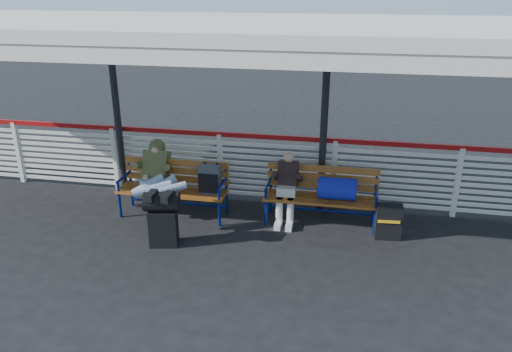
% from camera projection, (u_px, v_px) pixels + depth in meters
% --- Properties ---
extents(ground, '(60.00, 60.00, 0.00)m').
position_uv_depth(ground, '(188.00, 249.00, 7.34)').
color(ground, black).
rests_on(ground, ground).
extents(fence, '(12.08, 0.08, 1.24)m').
position_uv_depth(fence, '(220.00, 163.00, 8.83)').
color(fence, silver).
rests_on(fence, ground).
extents(canopy, '(12.60, 3.60, 3.16)m').
position_uv_depth(canopy, '(197.00, 29.00, 7.02)').
color(canopy, silver).
rests_on(canopy, ground).
extents(luggage_stack, '(0.56, 0.38, 0.85)m').
position_uv_depth(luggage_stack, '(163.00, 217.00, 7.28)').
color(luggage_stack, black).
rests_on(luggage_stack, ground).
extents(bench_left, '(1.80, 0.56, 0.94)m').
position_uv_depth(bench_left, '(186.00, 182.00, 8.17)').
color(bench_left, '#A45B1F').
rests_on(bench_left, ground).
extents(bench_right, '(1.80, 0.56, 0.92)m').
position_uv_depth(bench_right, '(329.00, 190.00, 7.88)').
color(bench_right, '#A45B1F').
rests_on(bench_right, ground).
extents(traveler_man, '(0.94, 1.64, 0.77)m').
position_uv_depth(traveler_man, '(157.00, 182.00, 7.88)').
color(traveler_man, '#97ADCC').
rests_on(traveler_man, ground).
extents(companion_person, '(0.32, 0.66, 1.15)m').
position_uv_depth(companion_person, '(287.00, 187.00, 8.00)').
color(companion_person, beige).
rests_on(companion_person, ground).
extents(suitcase_side, '(0.41, 0.26, 0.54)m').
position_uv_depth(suitcase_side, '(388.00, 222.00, 7.56)').
color(suitcase_side, black).
rests_on(suitcase_side, ground).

